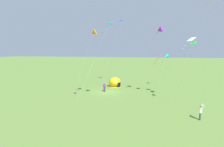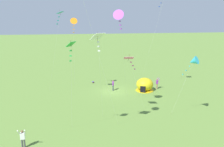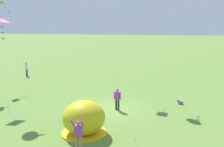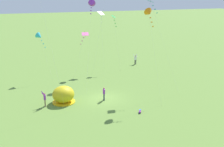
{
  "view_description": "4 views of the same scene",
  "coord_description": "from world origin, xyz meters",
  "px_view_note": "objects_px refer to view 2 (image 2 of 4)",
  "views": [
    {
      "loc": [
        32.07,
        8.05,
        8.18
      ],
      "look_at": [
        2.08,
        1.55,
        3.93
      ],
      "focal_mm": 28.0,
      "sensor_mm": 36.0,
      "label": 1
    },
    {
      "loc": [
        6.48,
        32.34,
        11.0
      ],
      "look_at": [
        0.72,
        2.98,
        3.67
      ],
      "focal_mm": 35.0,
      "sensor_mm": 36.0,
      "label": 2
    },
    {
      "loc": [
        -19.55,
        -4.46,
        6.65
      ],
      "look_at": [
        2.62,
        0.62,
        2.38
      ],
      "focal_mm": 42.0,
      "sensor_mm": 36.0,
      "label": 3
    },
    {
      "loc": [
        -9.55,
        -29.74,
        13.17
      ],
      "look_at": [
        1.28,
        0.47,
        3.13
      ],
      "focal_mm": 42.0,
      "sensor_mm": 36.0,
      "label": 4
    }
  ],
  "objects_px": {
    "person_center_field": "(157,83)",
    "kite_teal": "(59,16)",
    "kite_orange": "(74,22)",
    "kite_pink": "(129,60)",
    "toddler_crawling": "(93,82)",
    "kite_cyan": "(193,61)",
    "kite_purple": "(119,17)",
    "kite_white": "(98,39)",
    "popup_tent": "(145,85)",
    "person_flying_kite": "(23,138)",
    "person_strolling": "(113,85)",
    "kite_green": "(71,49)"
  },
  "relations": [
    {
      "from": "popup_tent",
      "to": "person_flying_kite",
      "type": "height_order",
      "value": "popup_tent"
    },
    {
      "from": "person_flying_kite",
      "to": "person_center_field",
      "type": "bearing_deg",
      "value": -142.73
    },
    {
      "from": "person_center_field",
      "to": "kite_teal",
      "type": "relative_size",
      "value": 0.15
    },
    {
      "from": "kite_white",
      "to": "kite_purple",
      "type": "height_order",
      "value": "kite_purple"
    },
    {
      "from": "kite_orange",
      "to": "kite_pink",
      "type": "bearing_deg",
      "value": 119.33
    },
    {
      "from": "person_center_field",
      "to": "person_strolling",
      "type": "relative_size",
      "value": 1.1
    },
    {
      "from": "person_center_field",
      "to": "kite_orange",
      "type": "bearing_deg",
      "value": -3.26
    },
    {
      "from": "kite_cyan",
      "to": "toddler_crawling",
      "type": "bearing_deg",
      "value": -61.23
    },
    {
      "from": "toddler_crawling",
      "to": "person_center_field",
      "type": "height_order",
      "value": "person_center_field"
    },
    {
      "from": "kite_pink",
      "to": "person_strolling",
      "type": "bearing_deg",
      "value": -90.88
    },
    {
      "from": "toddler_crawling",
      "to": "kite_purple",
      "type": "xyz_separation_m",
      "value": [
        -1.34,
        14.81,
        11.19
      ]
    },
    {
      "from": "kite_orange",
      "to": "kite_pink",
      "type": "distance_m",
      "value": 12.19
    },
    {
      "from": "person_strolling",
      "to": "kite_purple",
      "type": "distance_m",
      "value": 14.46
    },
    {
      "from": "toddler_crawling",
      "to": "person_flying_kite",
      "type": "height_order",
      "value": "person_flying_kite"
    },
    {
      "from": "person_strolling",
      "to": "kite_pink",
      "type": "height_order",
      "value": "kite_pink"
    },
    {
      "from": "kite_orange",
      "to": "popup_tent",
      "type": "bearing_deg",
      "value": 173.44
    },
    {
      "from": "person_flying_kite",
      "to": "kite_green",
      "type": "xyz_separation_m",
      "value": [
        -4.48,
        -0.44,
        7.62
      ]
    },
    {
      "from": "kite_white",
      "to": "kite_purple",
      "type": "bearing_deg",
      "value": -123.35
    },
    {
      "from": "toddler_crawling",
      "to": "kite_white",
      "type": "height_order",
      "value": "kite_white"
    },
    {
      "from": "person_flying_kite",
      "to": "kite_green",
      "type": "relative_size",
      "value": 0.2
    },
    {
      "from": "toddler_crawling",
      "to": "person_strolling",
      "type": "distance_m",
      "value": 5.62
    },
    {
      "from": "person_flying_kite",
      "to": "kite_pink",
      "type": "bearing_deg",
      "value": -157.18
    },
    {
      "from": "person_strolling",
      "to": "kite_orange",
      "type": "distance_m",
      "value": 11.35
    },
    {
      "from": "popup_tent",
      "to": "person_center_field",
      "type": "relative_size",
      "value": 1.49
    },
    {
      "from": "toddler_crawling",
      "to": "kite_cyan",
      "type": "relative_size",
      "value": 0.07
    },
    {
      "from": "person_strolling",
      "to": "toddler_crawling",
      "type": "bearing_deg",
      "value": -60.83
    },
    {
      "from": "toddler_crawling",
      "to": "person_strolling",
      "type": "height_order",
      "value": "person_strolling"
    },
    {
      "from": "kite_teal",
      "to": "kite_orange",
      "type": "height_order",
      "value": "kite_teal"
    },
    {
      "from": "person_flying_kite",
      "to": "kite_teal",
      "type": "relative_size",
      "value": 0.15
    },
    {
      "from": "kite_orange",
      "to": "kite_purple",
      "type": "bearing_deg",
      "value": 113.63
    },
    {
      "from": "kite_cyan",
      "to": "kite_green",
      "type": "bearing_deg",
      "value": 9.66
    },
    {
      "from": "kite_teal",
      "to": "kite_orange",
      "type": "relative_size",
      "value": 1.09
    },
    {
      "from": "person_flying_kite",
      "to": "person_center_field",
      "type": "relative_size",
      "value": 1.0
    },
    {
      "from": "person_strolling",
      "to": "kite_white",
      "type": "height_order",
      "value": "kite_white"
    },
    {
      "from": "kite_white",
      "to": "popup_tent",
      "type": "bearing_deg",
      "value": -124.73
    },
    {
      "from": "kite_pink",
      "to": "toddler_crawling",
      "type": "bearing_deg",
      "value": -80.15
    },
    {
      "from": "popup_tent",
      "to": "kite_cyan",
      "type": "height_order",
      "value": "kite_cyan"
    },
    {
      "from": "kite_orange",
      "to": "kite_white",
      "type": "bearing_deg",
      "value": 96.41
    },
    {
      "from": "popup_tent",
      "to": "kite_white",
      "type": "bearing_deg",
      "value": 55.27
    },
    {
      "from": "person_flying_kite",
      "to": "kite_orange",
      "type": "xyz_separation_m",
      "value": [
        -5.16,
        -14.61,
        9.72
      ]
    },
    {
      "from": "popup_tent",
      "to": "toddler_crawling",
      "type": "relative_size",
      "value": 5.26
    },
    {
      "from": "person_strolling",
      "to": "kite_cyan",
      "type": "xyz_separation_m",
      "value": [
        -6.43,
        11.8,
        5.72
      ]
    },
    {
      "from": "kite_teal",
      "to": "kite_cyan",
      "type": "relative_size",
      "value": 1.69
    },
    {
      "from": "popup_tent",
      "to": "toddler_crawling",
      "type": "xyz_separation_m",
      "value": [
        7.64,
        -5.93,
        -0.82
      ]
    },
    {
      "from": "popup_tent",
      "to": "kite_cyan",
      "type": "bearing_deg",
      "value": 97.97
    },
    {
      "from": "popup_tent",
      "to": "toddler_crawling",
      "type": "bearing_deg",
      "value": -37.79
    },
    {
      "from": "popup_tent",
      "to": "kite_teal",
      "type": "distance_m",
      "value": 16.48
    },
    {
      "from": "kite_cyan",
      "to": "person_strolling",
      "type": "bearing_deg",
      "value": -61.4
    },
    {
      "from": "person_strolling",
      "to": "kite_white",
      "type": "bearing_deg",
      "value": 73.6
    },
    {
      "from": "person_flying_kite",
      "to": "kite_pink",
      "type": "relative_size",
      "value": 0.26
    }
  ]
}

